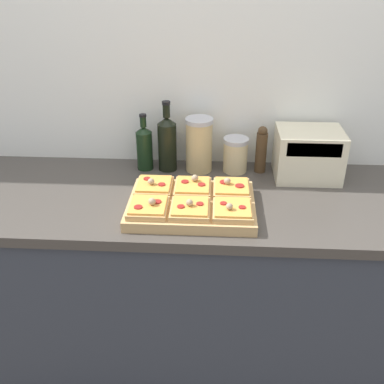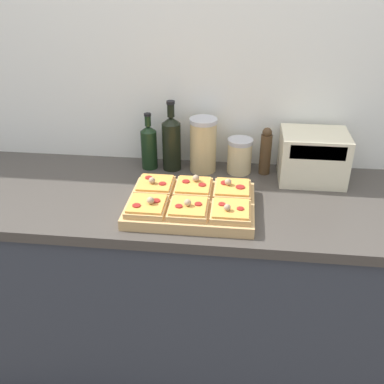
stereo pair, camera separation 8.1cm
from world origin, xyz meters
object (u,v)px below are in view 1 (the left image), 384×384
object	(u,v)px
wine_bottle	(167,142)
toaster_oven	(308,154)
grain_jar_tall	(199,145)
pepper_mill	(261,150)
grain_jar_short	(235,155)
cutting_board	(192,205)
olive_oil_bottle	(144,147)

from	to	relation	value
wine_bottle	toaster_oven	distance (m)	0.59
grain_jar_tall	pepper_mill	xyz separation A→B (m)	(0.27, 0.00, -0.02)
grain_jar_short	toaster_oven	world-z (taller)	toaster_oven
grain_jar_short	pepper_mill	distance (m)	0.11
cutting_board	grain_jar_short	world-z (taller)	grain_jar_short
grain_jar_short	wine_bottle	bearing A→B (deg)	180.00
grain_jar_tall	toaster_oven	world-z (taller)	grain_jar_tall
grain_jar_tall	grain_jar_short	size ratio (longest dim) A/B	1.56
cutting_board	grain_jar_tall	bearing A→B (deg)	88.03
wine_bottle	pepper_mill	distance (m)	0.40
wine_bottle	grain_jar_short	xyz separation A→B (m)	(0.29, 0.00, -0.05)
cutting_board	toaster_oven	world-z (taller)	toaster_oven
wine_bottle	grain_jar_short	distance (m)	0.30
cutting_board	grain_jar_short	xyz separation A→B (m)	(0.17, 0.35, 0.06)
olive_oil_bottle	pepper_mill	bearing A→B (deg)	0.00
grain_jar_tall	toaster_oven	distance (m)	0.46
cutting_board	pepper_mill	size ratio (longest dim) A/B	2.24
wine_bottle	grain_jar_short	size ratio (longest dim) A/B	2.03
grain_jar_short	toaster_oven	distance (m)	0.30
cutting_board	olive_oil_bottle	distance (m)	0.42
grain_jar_tall	toaster_oven	size ratio (longest dim) A/B	0.81
cutting_board	wine_bottle	distance (m)	0.38
wine_bottle	grain_jar_short	world-z (taller)	wine_bottle
cutting_board	pepper_mill	bearing A→B (deg)	51.33
olive_oil_bottle	wine_bottle	world-z (taller)	wine_bottle
cutting_board	grain_jar_tall	world-z (taller)	grain_jar_tall
cutting_board	grain_jar_short	distance (m)	0.39
wine_bottle	pepper_mill	world-z (taller)	wine_bottle
wine_bottle	toaster_oven	size ratio (longest dim) A/B	1.05
cutting_board	wine_bottle	world-z (taller)	wine_bottle
wine_bottle	pepper_mill	bearing A→B (deg)	-0.00
olive_oil_bottle	wine_bottle	xyz separation A→B (m)	(0.10, 0.00, 0.02)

